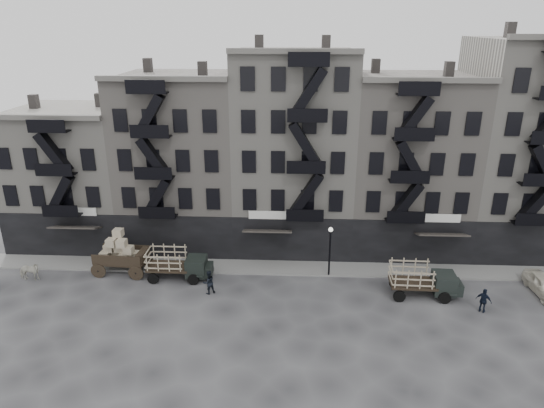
{
  "coord_description": "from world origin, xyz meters",
  "views": [
    {
      "loc": [
        0.12,
        -31.98,
        19.22
      ],
      "look_at": [
        -1.63,
        4.0,
        5.61
      ],
      "focal_mm": 32.0,
      "sensor_mm": 36.0,
      "label": 1
    }
  ],
  "objects_px": {
    "stake_truck_east": "(423,278)",
    "policeman": "(484,301)",
    "horse": "(29,272)",
    "wagon": "(119,249)",
    "stake_truck_west": "(177,262)",
    "pedestrian_mid": "(209,282)"
  },
  "relations": [
    {
      "from": "pedestrian_mid",
      "to": "horse",
      "type": "bearing_deg",
      "value": -34.97
    },
    {
      "from": "horse",
      "to": "stake_truck_east",
      "type": "bearing_deg",
      "value": -91.39
    },
    {
      "from": "wagon",
      "to": "policeman",
      "type": "relative_size",
      "value": 2.45
    },
    {
      "from": "stake_truck_west",
      "to": "pedestrian_mid",
      "type": "distance_m",
      "value": 3.6
    },
    {
      "from": "wagon",
      "to": "policeman",
      "type": "distance_m",
      "value": 27.76
    },
    {
      "from": "stake_truck_east",
      "to": "horse",
      "type": "bearing_deg",
      "value": 179.84
    },
    {
      "from": "stake_truck_west",
      "to": "stake_truck_east",
      "type": "height_order",
      "value": "stake_truck_east"
    },
    {
      "from": "policeman",
      "to": "wagon",
      "type": "bearing_deg",
      "value": 27.0
    },
    {
      "from": "stake_truck_west",
      "to": "stake_truck_east",
      "type": "relative_size",
      "value": 0.97
    },
    {
      "from": "stake_truck_east",
      "to": "pedestrian_mid",
      "type": "xyz_separation_m",
      "value": [
        -15.91,
        -0.43,
        -0.55
      ]
    },
    {
      "from": "wagon",
      "to": "stake_truck_west",
      "type": "height_order",
      "value": "wagon"
    },
    {
      "from": "wagon",
      "to": "stake_truck_east",
      "type": "bearing_deg",
      "value": -2.07
    },
    {
      "from": "wagon",
      "to": "policeman",
      "type": "height_order",
      "value": "wagon"
    },
    {
      "from": "stake_truck_west",
      "to": "stake_truck_east",
      "type": "distance_m",
      "value": 18.82
    },
    {
      "from": "stake_truck_east",
      "to": "pedestrian_mid",
      "type": "height_order",
      "value": "stake_truck_east"
    },
    {
      "from": "horse",
      "to": "pedestrian_mid",
      "type": "xyz_separation_m",
      "value": [
        14.46,
        -1.24,
        0.16
      ]
    },
    {
      "from": "stake_truck_west",
      "to": "stake_truck_east",
      "type": "xyz_separation_m",
      "value": [
        18.74,
        -1.73,
        0.04
      ]
    },
    {
      "from": "stake_truck_east",
      "to": "policeman",
      "type": "bearing_deg",
      "value": -26.64
    },
    {
      "from": "wagon",
      "to": "pedestrian_mid",
      "type": "xyz_separation_m",
      "value": [
        7.7,
        -2.9,
        -1.16
      ]
    },
    {
      "from": "horse",
      "to": "wagon",
      "type": "distance_m",
      "value": 7.08
    },
    {
      "from": "horse",
      "to": "pedestrian_mid",
      "type": "distance_m",
      "value": 14.51
    },
    {
      "from": "stake_truck_west",
      "to": "policeman",
      "type": "height_order",
      "value": "stake_truck_west"
    }
  ]
}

